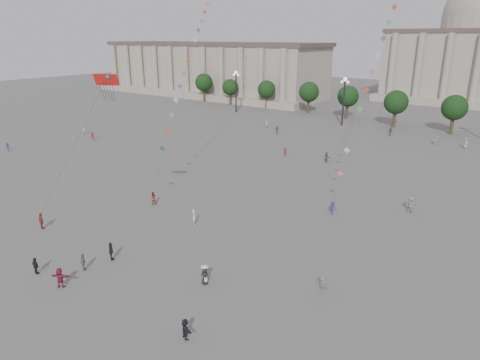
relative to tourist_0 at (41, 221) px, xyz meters
The scene contains 30 objects.
ground 17.40m from the tourist_0, ahead, with size 360.00×360.00×0.00m, color #5B5855.
hall_west 110.34m from the tourist_0, 121.57° to the left, with size 84.00×26.22×17.20m.
hall_central 130.97m from the tourist_0, 82.34° to the left, with size 48.30×34.30×35.50m.
tree_row 79.94m from the tourist_0, 77.43° to the left, with size 137.12×5.12×8.00m.
lamp_post_far_west 75.44m from the tourist_0, 111.57° to the left, with size 2.00×0.90×10.65m.
lamp_post_mid_west 70.24m from the tourist_0, 88.06° to the left, with size 2.00×0.90×10.65m.
person_crowd_0 67.52m from the tourist_0, 77.53° to the left, with size 1.02×0.43×1.75m, color #31506E.
person_crowd_1 47.08m from the tourist_0, 140.58° to the left, with size 0.82×0.64×1.68m, color silver.
person_crowd_2 40.45m from the tourist_0, 137.64° to the left, with size 1.10×0.63×1.70m, color maroon.
person_crowd_3 24.18m from the tourist_0, ahead, with size 1.38×0.44×1.49m, color black.
person_crowd_4 67.67m from the tourist_0, 69.30° to the left, with size 1.56×0.50×1.68m, color silver.
person_crowd_5 37.71m from the tourist_0, 158.79° to the left, with size 0.99×0.57×1.53m, color navy.
person_crowd_6 29.60m from the tourist_0, 13.27° to the left, with size 0.99×0.57×1.53m, color slate.
person_crowd_7 40.54m from the tourist_0, 43.30° to the left, with size 1.69×0.54×1.82m, color beige.
person_crowd_10 57.56m from the tourist_0, 99.25° to the left, with size 0.70×0.46×1.93m, color #B4B3AF.
person_crowd_12 42.49m from the tourist_0, 72.41° to the left, with size 1.59×0.51×1.71m, color slate.
person_crowd_13 15.86m from the tourist_0, 40.92° to the left, with size 0.61×0.40×1.68m, color silver.
person_crowd_16 53.95m from the tourist_0, 95.07° to the left, with size 1.01×0.42×1.72m, color #5C5D61.
person_crowd_17 40.11m from the tourist_0, 81.85° to the left, with size 0.99×0.57×1.53m, color maroon.
person_crowd_18 70.02m from the tourist_0, 65.70° to the left, with size 0.89×0.58×1.82m, color tan.
tourist_0 is the anchor object (origin of this frame).
tourist_1 11.26m from the tourist_0, ahead, with size 1.02×0.42×1.74m, color black.
tourist_2 12.63m from the tourist_0, 23.27° to the right, with size 1.58×0.50×1.70m, color maroon.
tourist_3 11.08m from the tourist_0, 12.30° to the right, with size 0.91×0.38×1.55m, color slate.
tourist_4 9.58m from the tourist_0, 32.23° to the right, with size 0.90×0.37×1.54m, color black.
kite_flyer_0 12.34m from the tourist_0, 70.25° to the left, with size 0.80×0.62×1.64m, color #994229.
kite_flyer_1 31.37m from the tourist_0, 43.73° to the left, with size 1.04×0.60×1.60m, color navy.
hat_person 20.71m from the tourist_0, ahead, with size 0.82×0.66×1.69m.
dragon_kite 16.87m from the tourist_0, 18.69° to the left, with size 5.67×2.26×16.99m.
kite_train_west 40.09m from the tourist_0, 101.88° to the left, with size 21.59×41.44×59.45m.
Camera 1 is at (23.64, -20.20, 19.20)m, focal length 32.00 mm.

